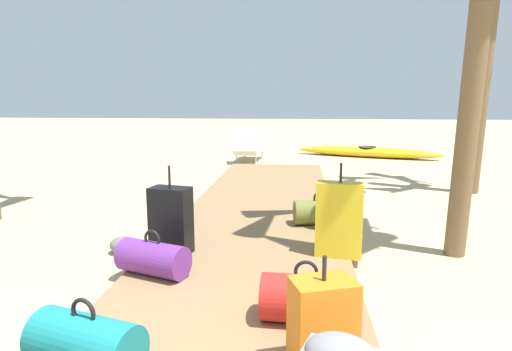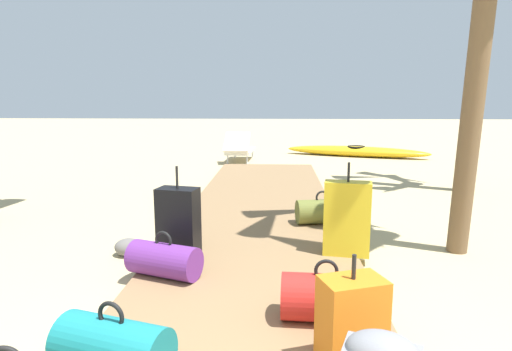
% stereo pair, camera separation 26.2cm
% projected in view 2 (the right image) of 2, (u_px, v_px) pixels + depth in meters
% --- Properties ---
extents(ground_plane, '(60.00, 60.00, 0.00)m').
position_uv_depth(ground_plane, '(256.00, 249.00, 4.57)').
color(ground_plane, tan).
extents(boardwalk, '(2.01, 9.21, 0.08)m').
position_uv_depth(boardwalk, '(259.00, 222.00, 5.47)').
color(boardwalk, olive).
rests_on(boardwalk, ground).
extents(duffel_bag_teal, '(0.69, 0.48, 0.43)m').
position_uv_depth(duffel_bag_teal, '(113.00, 348.00, 2.34)').
color(duffel_bag_teal, '#197A7F').
rests_on(duffel_bag_teal, boardwalk).
extents(suitcase_yellow, '(0.46, 0.26, 0.90)m').
position_uv_depth(suitcase_yellow, '(347.00, 218.00, 4.15)').
color(suitcase_yellow, gold).
rests_on(suitcase_yellow, boardwalk).
extents(duffel_bag_olive, '(0.65, 0.39, 0.41)m').
position_uv_depth(duffel_bag_olive, '(322.00, 211.00, 5.23)').
color(duffel_bag_olive, olive).
rests_on(duffel_bag_olive, boardwalk).
extents(suitcase_black, '(0.42, 0.30, 0.87)m').
position_uv_depth(suitcase_black, '(178.00, 222.00, 4.15)').
color(suitcase_black, black).
rests_on(suitcase_black, boardwalk).
extents(duffel_bag_purple, '(0.67, 0.48, 0.40)m').
position_uv_depth(duffel_bag_purple, '(164.00, 260.00, 3.66)').
color(duffel_bag_purple, '#6B2D84').
rests_on(duffel_bag_purple, boardwalk).
extents(suitcase_orange, '(0.40, 0.33, 0.67)m').
position_uv_depth(suitcase_orange, '(352.00, 324.00, 2.38)').
color(suitcase_orange, orange).
rests_on(suitcase_orange, boardwalk).
extents(duffel_bag_red, '(0.62, 0.35, 0.44)m').
position_uv_depth(duffel_bag_red, '(325.00, 297.00, 2.93)').
color(duffel_bag_red, red).
rests_on(duffel_bag_red, boardwalk).
extents(lounge_chair, '(0.70, 1.60, 0.76)m').
position_uv_depth(lounge_chair, '(240.00, 149.00, 10.93)').
color(lounge_chair, white).
rests_on(lounge_chair, ground).
extents(kayak, '(3.89, 1.81, 0.29)m').
position_uv_depth(kayak, '(356.00, 151.00, 11.92)').
color(kayak, gold).
rests_on(kayak, ground).
extents(rock_left_near, '(0.32, 0.28, 0.18)m').
position_uv_depth(rock_left_near, '(129.00, 247.00, 4.38)').
color(rock_left_near, slate).
rests_on(rock_left_near, ground).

